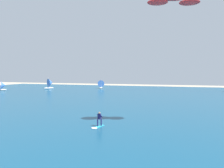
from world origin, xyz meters
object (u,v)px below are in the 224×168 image
at_px(kitesurfer, 98,122).
at_px(sailboat_mid_left, 50,84).
at_px(sailboat_center_horizon, 3,86).
at_px(sailboat_leading, 101,84).
at_px(kite, 174,0).

bearing_deg(kitesurfer, sailboat_mid_left, 129.79).
height_order(kitesurfer, sailboat_center_horizon, sailboat_center_horizon).
relative_size(kitesurfer, sailboat_center_horizon, 0.59).
distance_m(sailboat_leading, sailboat_mid_left, 19.90).
xyz_separation_m(kite, sailboat_leading, (-28.51, 51.99, -12.34)).
distance_m(kitesurfer, sailboat_mid_left, 60.73).
distance_m(kite, sailboat_mid_left, 65.32).
height_order(kitesurfer, kite, kite).
height_order(kite, sailboat_mid_left, kite).
height_order(kitesurfer, sailboat_mid_left, sailboat_mid_left).
xyz_separation_m(kitesurfer, kite, (7.88, 2.62, 13.45)).
distance_m(kite, sailboat_leading, 60.56).
bearing_deg(kite, sailboat_center_horizon, 150.81).
bearing_deg(sailboat_center_horizon, sailboat_leading, 33.78).
bearing_deg(sailboat_leading, kitesurfer, -69.31).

